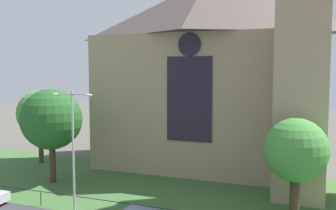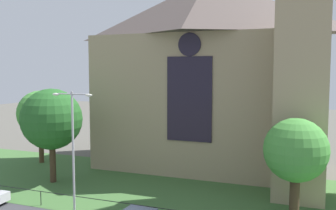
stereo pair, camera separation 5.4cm
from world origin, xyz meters
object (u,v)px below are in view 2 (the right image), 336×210
(tree_left_far, at_px, (40,114))
(streetlamp_near, at_px, (73,136))
(tree_left_near, at_px, (52,119))
(church_building, at_px, (212,72))
(tree_right_near, at_px, (296,151))

(tree_left_far, bearing_deg, streetlamp_near, -42.65)
(tree_left_near, bearing_deg, church_building, 41.25)
(tree_left_far, height_order, tree_right_near, tree_left_far)
(tree_left_near, bearing_deg, streetlamp_near, -41.73)
(tree_left_far, relative_size, streetlamp_near, 0.92)
(tree_right_near, relative_size, streetlamp_near, 0.80)
(tree_left_far, xyz_separation_m, tree_right_near, (27.60, -6.61, -0.82))
(tree_left_far, bearing_deg, church_building, 15.15)
(streetlamp_near, bearing_deg, tree_left_far, 137.35)
(tree_right_near, relative_size, tree_left_near, 0.81)
(streetlamp_near, bearing_deg, tree_right_near, 17.51)
(tree_left_far, distance_m, tree_right_near, 28.39)
(tree_left_far, bearing_deg, tree_left_near, -43.56)
(tree_left_near, bearing_deg, tree_right_near, -2.09)
(church_building, xyz_separation_m, tree_left_far, (-18.48, -5.00, -4.70))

